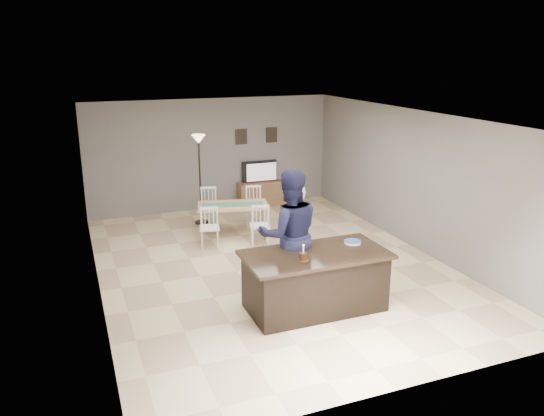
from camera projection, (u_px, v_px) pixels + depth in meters
name	position (u px, v px, depth m)	size (l,w,h in m)	color
floor	(271.00, 265.00, 9.69)	(8.00, 8.00, 0.00)	#D7BE8A
room_shell	(271.00, 176.00, 9.22)	(8.00, 8.00, 8.00)	slate
kitchen_island	(315.00, 281.00, 7.96)	(2.15, 1.10, 0.90)	black
tv_console	(262.00, 194.00, 13.39)	(1.20, 0.40, 0.60)	brown
television	(260.00, 172.00, 13.30)	(0.91, 0.12, 0.53)	black
tv_screen_glow	(262.00, 172.00, 13.22)	(0.78, 0.78, 0.00)	orange
picture_frames	(257.00, 136.00, 13.15)	(1.10, 0.02, 0.38)	black
doorway	(106.00, 273.00, 6.24)	(0.00, 2.10, 2.65)	black
woman	(295.00, 229.00, 9.15)	(0.59, 0.39, 1.61)	silver
man	(289.00, 234.00, 8.22)	(1.00, 0.78, 2.07)	#171834
birthday_cake	(303.00, 256.00, 7.54)	(0.15, 0.15, 0.24)	gold
plate_stack	(353.00, 242.00, 8.22)	(0.26, 0.26, 0.04)	white
dining_table	(233.00, 210.00, 11.10)	(1.74, 1.93, 0.89)	tan
floor_lamp	(199.00, 155.00, 11.66)	(0.30, 0.30, 2.02)	black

